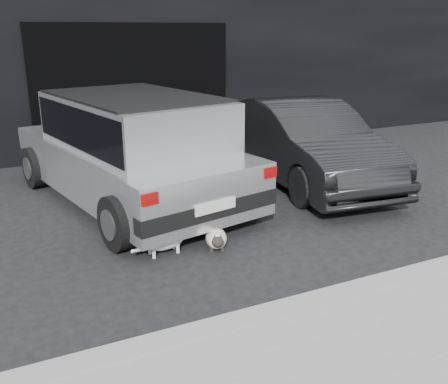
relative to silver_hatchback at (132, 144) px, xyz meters
name	(u,v)px	position (x,y,z in m)	size (l,w,h in m)	color
ground	(151,227)	(-0.11, -1.11, -0.88)	(80.00, 80.00, 0.00)	black
building_facade	(107,28)	(0.89, 4.89, 1.62)	(34.00, 4.00, 5.00)	black
garage_opening	(135,91)	(0.89, 2.88, 0.42)	(4.00, 0.10, 2.60)	black
curb	(336,298)	(0.89, -3.71, -0.82)	(18.00, 0.25, 0.12)	gray
sidewalk	(436,374)	(0.89, -4.91, -0.83)	(18.00, 2.20, 0.11)	gray
silver_hatchback	(132,144)	(0.00, 0.00, 0.00)	(2.84, 4.68, 1.61)	#BABCBF
second_car	(305,142)	(2.89, -0.22, -0.20)	(1.44, 4.12, 1.36)	black
cat_siamese	(216,239)	(0.41, -2.07, -0.76)	(0.41, 0.73, 0.26)	beige
cat_white	(166,239)	(-0.17, -1.94, -0.71)	(0.75, 0.28, 0.35)	white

